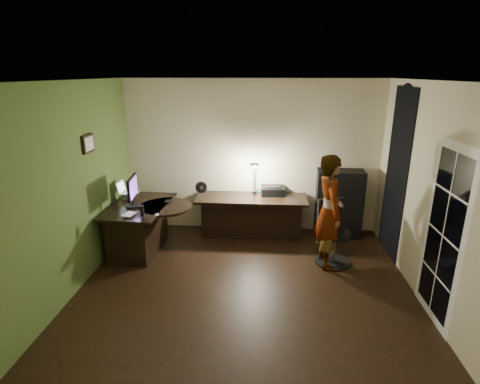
# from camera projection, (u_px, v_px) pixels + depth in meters

# --- Properties ---
(floor) EXTENTS (4.50, 4.00, 0.01)m
(floor) POSITION_uv_depth(u_px,v_px,m) (246.00, 285.00, 5.16)
(floor) COLOR black
(floor) RESTS_ON ground
(ceiling) EXTENTS (4.50, 4.00, 0.01)m
(ceiling) POSITION_uv_depth(u_px,v_px,m) (247.00, 80.00, 4.33)
(ceiling) COLOR silver
(ceiling) RESTS_ON floor
(wall_back) EXTENTS (4.50, 0.01, 2.70)m
(wall_back) POSITION_uv_depth(u_px,v_px,m) (252.00, 157.00, 6.65)
(wall_back) COLOR #C6BB94
(wall_back) RESTS_ON floor
(wall_front) EXTENTS (4.50, 0.01, 2.70)m
(wall_front) POSITION_uv_depth(u_px,v_px,m) (232.00, 271.00, 2.84)
(wall_front) COLOR #C6BB94
(wall_front) RESTS_ON floor
(wall_left) EXTENTS (0.01, 4.00, 2.70)m
(wall_left) POSITION_uv_depth(u_px,v_px,m) (74.00, 188.00, 4.89)
(wall_left) COLOR #C6BB94
(wall_left) RESTS_ON floor
(wall_right) EXTENTS (0.01, 4.00, 2.70)m
(wall_right) POSITION_uv_depth(u_px,v_px,m) (429.00, 195.00, 4.60)
(wall_right) COLOR #C6BB94
(wall_right) RESTS_ON floor
(green_wall_overlay) EXTENTS (0.00, 4.00, 2.70)m
(green_wall_overlay) POSITION_uv_depth(u_px,v_px,m) (75.00, 188.00, 4.89)
(green_wall_overlay) COLOR #4A6328
(green_wall_overlay) RESTS_ON floor
(arched_doorway) EXTENTS (0.01, 0.90, 2.60)m
(arched_doorway) POSITION_uv_depth(u_px,v_px,m) (396.00, 175.00, 5.71)
(arched_doorway) COLOR black
(arched_doorway) RESTS_ON floor
(french_door) EXTENTS (0.02, 0.92, 2.10)m
(french_door) POSITION_uv_depth(u_px,v_px,m) (443.00, 236.00, 4.17)
(french_door) COLOR white
(french_door) RESTS_ON floor
(framed_picture) EXTENTS (0.04, 0.30, 0.25)m
(framed_picture) POSITION_uv_depth(u_px,v_px,m) (88.00, 144.00, 5.17)
(framed_picture) COLOR black
(framed_picture) RESTS_ON wall_left
(desk_left) EXTENTS (0.90, 1.40, 0.79)m
(desk_left) POSITION_uv_depth(u_px,v_px,m) (141.00, 228.00, 6.04)
(desk_left) COLOR black
(desk_left) RESTS_ON floor
(desk_right) EXTENTS (1.92, 0.68, 0.72)m
(desk_right) POSITION_uv_depth(u_px,v_px,m) (251.00, 217.00, 6.60)
(desk_right) COLOR black
(desk_right) RESTS_ON floor
(cabinet) EXTENTS (0.82, 0.44, 1.19)m
(cabinet) POSITION_uv_depth(u_px,v_px,m) (339.00, 203.00, 6.57)
(cabinet) COLOR black
(cabinet) RESTS_ON floor
(laptop_stand) EXTENTS (0.25, 0.22, 0.09)m
(laptop_stand) POSITION_uv_depth(u_px,v_px,m) (130.00, 196.00, 6.15)
(laptop_stand) COLOR silver
(laptop_stand) RESTS_ON desk_left
(laptop) EXTENTS (0.30, 0.29, 0.20)m
(laptop) POSITION_uv_depth(u_px,v_px,m) (129.00, 188.00, 6.11)
(laptop) COLOR silver
(laptop) RESTS_ON laptop_stand
(monitor) EXTENTS (0.17, 0.53, 0.34)m
(monitor) POSITION_uv_depth(u_px,v_px,m) (132.00, 196.00, 5.76)
(monitor) COLOR black
(monitor) RESTS_ON desk_left
(mouse) EXTENTS (0.07, 0.10, 0.03)m
(mouse) POSITION_uv_depth(u_px,v_px,m) (157.00, 215.00, 5.41)
(mouse) COLOR silver
(mouse) RESTS_ON desk_left
(phone) EXTENTS (0.09, 0.15, 0.01)m
(phone) POSITION_uv_depth(u_px,v_px,m) (168.00, 201.00, 6.03)
(phone) COLOR black
(phone) RESTS_ON desk_left
(pen) EXTENTS (0.07, 0.12, 0.01)m
(pen) POSITION_uv_depth(u_px,v_px,m) (166.00, 211.00, 5.61)
(pen) COLOR black
(pen) RESTS_ON desk_left
(speaker) EXTENTS (0.07, 0.07, 0.16)m
(speaker) POSITION_uv_depth(u_px,v_px,m) (142.00, 211.00, 5.39)
(speaker) COLOR black
(speaker) RESTS_ON desk_left
(notepad) EXTENTS (0.19, 0.24, 0.01)m
(notepad) POSITION_uv_depth(u_px,v_px,m) (129.00, 214.00, 5.47)
(notepad) COLOR silver
(notepad) RESTS_ON desk_left
(desk_fan) EXTENTS (0.22, 0.16, 0.31)m
(desk_fan) POSITION_uv_depth(u_px,v_px,m) (201.00, 190.00, 6.43)
(desk_fan) COLOR black
(desk_fan) RESTS_ON desk_right
(headphones) EXTENTS (0.20, 0.13, 0.09)m
(headphones) POSITION_uv_depth(u_px,v_px,m) (262.00, 191.00, 6.76)
(headphones) COLOR #206799
(headphones) RESTS_ON desk_right
(printer) EXTENTS (0.42, 0.34, 0.18)m
(printer) POSITION_uv_depth(u_px,v_px,m) (273.00, 191.00, 6.61)
(printer) COLOR black
(printer) RESTS_ON desk_right
(desk_lamp) EXTENTS (0.26, 0.34, 0.67)m
(desk_lamp) POSITION_uv_depth(u_px,v_px,m) (255.00, 177.00, 6.58)
(desk_lamp) COLOR black
(desk_lamp) RESTS_ON desk_right
(office_chair) EXTENTS (0.67, 0.67, 0.97)m
(office_chair) POSITION_uv_depth(u_px,v_px,m) (335.00, 234.00, 5.60)
(office_chair) COLOR black
(office_chair) RESTS_ON floor
(person) EXTENTS (0.49, 0.66, 1.70)m
(person) POSITION_uv_depth(u_px,v_px,m) (329.00, 212.00, 5.44)
(person) COLOR #D8A88C
(person) RESTS_ON floor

